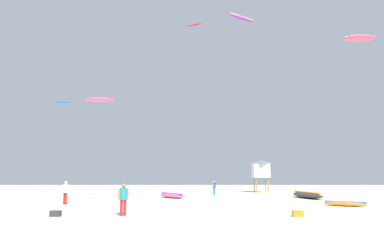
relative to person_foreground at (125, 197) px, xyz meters
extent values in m
plane|color=beige|center=(3.77, -5.17, -1.05)|extent=(120.00, 120.00, 0.00)
cylinder|color=#B21E23|center=(0.09, 0.05, -0.61)|extent=(0.17, 0.17, 0.89)
cylinder|color=#B21E23|center=(-0.09, -0.05, -0.61)|extent=(0.17, 0.17, 0.89)
cylinder|color=teal|center=(0.00, 0.00, 0.17)|extent=(0.41, 0.41, 0.66)
cylinder|color=#936B4C|center=(0.21, 0.11, 0.14)|extent=(0.12, 0.12, 0.61)
cylinder|color=#936B4C|center=(-0.21, -0.11, 0.14)|extent=(0.12, 0.12, 0.61)
sphere|color=#936B4C|center=(0.00, 0.00, 0.63)|extent=(0.24, 0.24, 0.24)
cylinder|color=teal|center=(6.38, 18.63, -0.65)|extent=(0.15, 0.15, 0.79)
cylinder|color=teal|center=(6.28, 18.48, -0.65)|extent=(0.15, 0.15, 0.79)
cylinder|color=navy|center=(6.33, 18.56, 0.04)|extent=(0.36, 0.36, 0.59)
cylinder|color=tan|center=(6.45, 18.73, 0.01)|extent=(0.11, 0.11, 0.54)
cylinder|color=tan|center=(6.21, 18.38, 0.01)|extent=(0.11, 0.11, 0.54)
sphere|color=tan|center=(6.33, 18.56, 0.44)|extent=(0.21, 0.21, 0.21)
cylinder|color=#B21E23|center=(-6.07, 7.40, -0.61)|extent=(0.16, 0.16, 0.88)
cylinder|color=#B21E23|center=(-5.90, 7.29, -0.61)|extent=(0.16, 0.16, 0.88)
cylinder|color=silver|center=(-5.99, 7.35, 0.16)|extent=(0.40, 0.40, 0.66)
cylinder|color=beige|center=(-6.18, 7.48, 0.13)|extent=(0.12, 0.12, 0.61)
cylinder|color=beige|center=(-5.79, 7.21, 0.13)|extent=(0.12, 0.12, 0.61)
sphere|color=beige|center=(-5.99, 7.35, 0.62)|extent=(0.24, 0.24, 0.24)
ellipsoid|color=#2D2D33|center=(15.10, 14.03, -0.76)|extent=(2.30, 5.40, 0.53)
cylinder|color=orange|center=(15.10, 14.03, -0.53)|extent=(1.02, 4.79, 0.23)
ellipsoid|color=orange|center=(15.08, 5.73, -0.88)|extent=(3.03, 2.36, 0.33)
cylinder|color=blue|center=(15.08, 5.73, -0.74)|extent=(2.43, 1.62, 0.13)
ellipsoid|color=#E5598C|center=(1.90, 14.52, -0.83)|extent=(3.26, 3.96, 0.42)
cylinder|color=purple|center=(1.90, 14.52, -0.64)|extent=(2.29, 3.14, 0.18)
cylinder|color=#8C704C|center=(13.43, 24.92, -0.10)|extent=(0.14, 0.14, 1.90)
cylinder|color=#8C704C|center=(13.43, 23.42, -0.10)|extent=(0.14, 0.14, 1.90)
cylinder|color=#8C704C|center=(11.93, 24.92, -0.10)|extent=(0.14, 0.14, 1.90)
cylinder|color=#8C704C|center=(11.93, 23.42, -0.10)|extent=(0.14, 0.14, 1.90)
cube|color=white|center=(12.68, 24.17, 1.70)|extent=(2.00, 2.00, 1.70)
pyramid|color=slate|center=(12.68, 24.17, 2.83)|extent=(2.30, 2.30, 0.55)
cube|color=orange|center=(9.75, -0.35, -0.89)|extent=(0.56, 0.36, 0.32)
cube|color=#2D2D33|center=(-3.67, -0.31, -0.89)|extent=(0.56, 0.36, 0.32)
ellipsoid|color=#E5598C|center=(-5.43, 13.69, 8.65)|extent=(2.98, 0.99, 0.48)
cylinder|color=red|center=(-5.43, 13.69, 8.79)|extent=(2.72, 0.24, 0.13)
ellipsoid|color=purple|center=(10.46, 22.73, 21.68)|extent=(4.22, 3.34, 0.98)
cylinder|color=yellow|center=(10.46, 22.73, 21.87)|extent=(3.36, 2.28, 0.19)
ellipsoid|color=#E5598C|center=(19.98, 11.36, 14.16)|extent=(3.07, 0.99, 0.66)
cylinder|color=yellow|center=(19.98, 11.36, 14.30)|extent=(2.81, 0.22, 0.13)
ellipsoid|color=red|center=(4.23, 22.51, 20.65)|extent=(2.35, 1.61, 0.49)
ellipsoid|color=blue|center=(-15.75, 30.87, 12.12)|extent=(2.87, 0.86, 0.36)
camera|label=1|loc=(3.89, -19.64, 1.28)|focal=31.83mm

